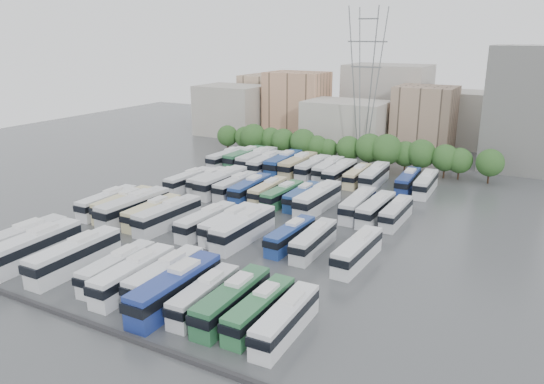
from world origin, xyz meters
The scene contains 53 objects.
ground centered at (0.00, 0.00, 0.00)m, with size 220.00×220.00×0.00m, color #424447.
parapet centered at (0.00, -33.00, 0.25)m, with size 56.00×0.50×0.50m, color #2D2D30.
tree_line centered at (0.49, 42.04, 4.35)m, with size 66.06×7.60×8.21m.
city_buildings centered at (-7.46, 71.86, 7.87)m, with size 102.00×35.00×20.00m.
apartment_tower centered at (34.00, 58.00, 13.00)m, with size 14.00×14.00×26.00m, color silver.
electricity_pylon centered at (2.00, 50.00, 18.66)m, with size 9.00×6.91×33.83m.
bus_r0_s1 centered at (-18.25, -24.99, 2.10)m, with size 3.22×13.68×4.28m.
bus_r0_s2 centered at (-14.96, -25.23, 2.10)m, with size 3.55×13.74×4.27m.
bus_r0_s4 centered at (-8.31, -24.52, 2.04)m, with size 3.11×13.32×4.16m.
bus_r0_s6 centered at (-1.59, -24.07, 1.77)m, with size 3.09×11.58×3.60m.
bus_r0_s7 centered at (1.68, -24.81, 1.90)m, with size 3.21×12.41×3.86m.
bus_r0_s8 centered at (4.88, -23.11, 1.84)m, with size 2.97×12.04×3.75m.
bus_r0_s9 centered at (8.20, -25.34, 2.08)m, with size 3.10×13.53×4.23m.
bus_r0_s10 centered at (11.46, -24.53, 1.70)m, with size 2.93×11.17×3.47m.
bus_r0_s11 centered at (14.81, -24.32, 1.87)m, with size 2.91×12.17×3.80m.
bus_r0_s12 centered at (18.12, -24.28, 1.73)m, with size 2.50×11.25×3.53m.
bus_r0_s13 centered at (21.38, -24.80, 1.75)m, with size 2.93×11.48×3.57m.
bus_r1_s0 centered at (-21.33, -6.41, 1.82)m, with size 2.94×11.91×3.71m.
bus_r1_s1 centered at (-18.10, -6.02, 1.89)m, with size 3.21×12.37×3.85m.
bus_r1_s2 centered at (-15.08, -6.98, 2.10)m, with size 3.55×13.78×4.29m.
bus_r1_s3 centered at (-11.60, -6.57, 1.78)m, with size 2.66×11.58×3.62m.
bus_r1_s4 centered at (-8.25, -6.91, 1.96)m, with size 3.42×12.84×3.99m.
bus_r1_s6 centered at (-1.78, -6.00, 1.82)m, with size 3.00×11.88×3.70m.
bus_r1_s7 centered at (1.78, -5.16, 1.86)m, with size 2.85×12.10×3.78m.
bus_r1_s8 centered at (4.81, -6.13, 2.03)m, with size 3.12×13.20×4.13m.
bus_r1_s10 centered at (11.48, -4.62, 1.67)m, with size 2.70×10.91×3.40m.
bus_r1_s11 centered at (15.09, -4.79, 1.72)m, with size 2.78×11.25×3.51m.
bus_r1_s13 centered at (21.57, -5.51, 1.81)m, with size 2.85×11.82×3.69m.
bus_r2_s1 centered at (-17.99, 10.83, 1.77)m, with size 2.98×11.61×3.61m.
bus_r2_s2 centered at (-14.80, 12.75, 1.75)m, with size 2.96×11.44×3.56m.
bus_r2_s3 centered at (-11.49, 12.14, 2.07)m, with size 3.10×13.47×4.22m.
bus_r2_s4 centered at (-8.30, 12.00, 1.79)m, with size 2.57×11.65×3.65m.
bus_r2_s5 centered at (-4.96, 11.63, 1.83)m, with size 3.15×12.02×3.74m.
bus_r2_s6 centered at (-1.77, 12.44, 1.69)m, with size 2.72×11.06×3.45m.
bus_r2_s7 centered at (1.65, 11.48, 1.71)m, with size 2.95×11.18×3.47m.
bus_r2_s8 centered at (4.84, 12.60, 1.67)m, with size 2.55×10.87×3.40m.
bus_r2_s9 centered at (8.28, 11.51, 2.02)m, with size 3.18×13.16×4.11m.
bus_r2_s11 centered at (15.01, 12.29, 1.85)m, with size 3.13×12.10×3.77m.
bus_r2_s12 centered at (18.24, 11.70, 1.83)m, with size 2.83×11.91×3.72m.
bus_r2_s13 centered at (21.45, 11.90, 1.70)m, with size 2.46×11.06×3.47m.
bus_r3_s0 centered at (-21.55, 29.26, 1.89)m, with size 3.25×12.40×3.86m.
bus_r3_s1 centered at (-18.18, 31.11, 2.01)m, with size 3.45×13.16×4.09m.
bus_r3_s2 centered at (-14.65, 30.35, 2.09)m, with size 3.14×13.62×4.26m.
bus_r3_s3 centered at (-11.57, 28.79, 1.98)m, with size 3.42×12.95×4.03m.
bus_r3_s4 centered at (-8.28, 30.52, 2.08)m, with size 3.60×13.62×4.23m.
bus_r3_s5 centered at (-4.94, 30.75, 2.03)m, with size 2.96×13.21×4.14m.
bus_r3_s6 centered at (-1.45, 30.70, 1.91)m, with size 2.81×12.43×3.89m.
bus_r3_s7 centered at (1.69, 31.24, 1.88)m, with size 3.22×12.31×3.83m.
bus_r3_s8 centered at (4.85, 29.54, 1.92)m, with size 2.86×12.53×3.92m.
bus_r3_s9 centered at (8.38, 29.92, 1.69)m, with size 2.66×11.03×3.44m.
bus_r3_s10 centered at (11.64, 30.55, 1.92)m, with size 3.26×12.56×3.91m.
bus_r3_s12 centered at (18.18, 30.51, 1.79)m, with size 3.13×11.76×3.66m.
bus_r3_s13 centered at (21.51, 30.34, 1.80)m, with size 3.11×11.82×3.67m.
Camera 1 is at (42.49, -65.37, 28.53)m, focal length 35.00 mm.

